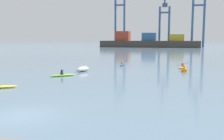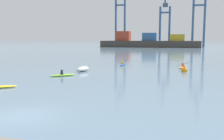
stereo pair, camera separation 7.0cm
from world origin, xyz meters
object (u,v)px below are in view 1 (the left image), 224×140
(container_barge, at_px, (148,42))
(gantry_crane_west, at_px, (120,15))
(gantry_crane_east_mid, at_px, (199,13))
(kayak_lime, at_px, (63,75))
(capsized_dinghy, at_px, (83,69))
(channel_buoy, at_px, (185,69))
(kayak_blue, at_px, (122,64))
(gantry_crane_west_mid, at_px, (164,19))
(kayak_orange, at_px, (183,67))

(container_barge, relative_size, gantry_crane_west, 1.46)
(gantry_crane_east_mid, distance_m, kayak_lime, 119.41)
(gantry_crane_east_mid, distance_m, capsized_dinghy, 114.25)
(channel_buoy, bearing_deg, capsized_dinghy, -169.07)
(container_barge, bearing_deg, kayak_blue, -87.43)
(gantry_crane_west_mid, distance_m, kayak_orange, 106.74)
(capsized_dinghy, height_order, kayak_lime, kayak_lime)
(gantry_crane_east_mid, xyz_separation_m, kayak_blue, (-21.60, -100.29, -17.79))
(gantry_crane_west, distance_m, kayak_blue, 109.98)
(container_barge, relative_size, channel_buoy, 51.55)
(container_barge, xyz_separation_m, capsized_dinghy, (0.15, -102.28, -2.39))
(kayak_blue, bearing_deg, kayak_lime, -108.36)
(gantry_crane_west, bearing_deg, kayak_blue, -78.07)
(channel_buoy, distance_m, kayak_orange, 5.13)
(gantry_crane_east_mid, height_order, kayak_lime, gantry_crane_east_mid)
(container_barge, bearing_deg, channel_buoy, -81.66)
(container_barge, xyz_separation_m, gantry_crane_east_mid, (25.76, 7.66, 15.22))
(kayak_orange, bearing_deg, gantry_crane_west_mid, 93.62)
(capsized_dinghy, bearing_deg, gantry_crane_west_mid, 86.11)
(kayak_lime, relative_size, kayak_orange, 0.88)
(gantry_crane_west_mid, height_order, channel_buoy, gantry_crane_west_mid)
(gantry_crane_west_mid, relative_size, kayak_orange, 9.37)
(kayak_blue, height_order, kayak_orange, kayak_orange)
(channel_buoy, xyz_separation_m, kayak_blue, (-10.43, 6.87, -0.19))
(gantry_crane_west_mid, xyz_separation_m, kayak_orange, (6.68, -105.41, -15.36))
(container_barge, relative_size, gantry_crane_east_mid, 1.46)
(gantry_crane_east_mid, bearing_deg, kayak_blue, -102.16)
(container_barge, distance_m, gantry_crane_west, 27.69)
(capsized_dinghy, relative_size, kayak_lime, 0.94)
(container_barge, xyz_separation_m, gantry_crane_west, (-18.26, 13.45, 15.89))
(capsized_dinghy, bearing_deg, container_barge, 90.09)
(gantry_crane_west_mid, bearing_deg, channel_buoy, -86.52)
(kayak_lime, height_order, kayak_orange, kayak_lime)
(container_barge, relative_size, kayak_orange, 15.16)
(channel_buoy, xyz_separation_m, kayak_lime, (-15.33, -7.91, -0.19))
(kayak_blue, distance_m, kayak_orange, 10.53)
(container_barge, height_order, kayak_orange, container_barge)
(capsized_dinghy, xyz_separation_m, kayak_lime, (-0.90, -5.12, -0.18))
(capsized_dinghy, bearing_deg, kayak_blue, 67.48)
(gantry_crane_west_mid, xyz_separation_m, kayak_blue, (-3.70, -103.67, -15.36))
(kayak_blue, bearing_deg, gantry_crane_east_mid, 77.84)
(gantry_crane_west, xyz_separation_m, capsized_dinghy, (18.42, -115.73, -18.28))
(gantry_crane_west, height_order, gantry_crane_west_mid, gantry_crane_west)
(channel_buoy, relative_size, kayak_lime, 0.34)
(gantry_crane_west_mid, height_order, gantry_crane_east_mid, gantry_crane_east_mid)
(gantry_crane_east_mid, relative_size, kayak_lime, 11.87)
(gantry_crane_west_mid, xyz_separation_m, channel_buoy, (6.73, -110.54, -15.17))
(gantry_crane_east_mid, bearing_deg, capsized_dinghy, -103.11)
(container_barge, height_order, capsized_dinghy, container_barge)
(gantry_crane_west, height_order, kayak_orange, gantry_crane_west)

